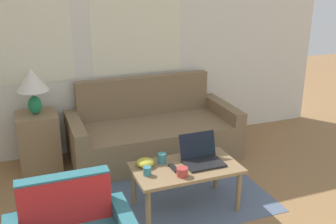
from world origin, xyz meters
TOP-DOWN VIEW (x-y plane):
  - wall_back at (-0.00, 4.19)m, footprint 6.24×0.06m
  - rug at (0.52, 3.10)m, footprint 1.72×1.93m
  - couch at (0.61, 3.74)m, footprint 1.92×0.88m
  - side_table at (-0.66, 3.87)m, footprint 0.43×0.43m
  - table_lamp at (-0.66, 3.87)m, footprint 0.33×0.33m
  - coffee_table at (0.52, 2.54)m, footprint 0.96×0.54m
  - laptop at (0.69, 2.57)m, footprint 0.35×0.30m
  - cup_navy at (0.34, 2.68)m, footprint 0.08×0.08m
  - cup_yellow at (0.42, 2.39)m, footprint 0.10×0.10m
  - cup_white at (0.15, 2.51)m, footprint 0.07×0.07m
  - snack_bowl at (0.18, 2.68)m, footprint 0.16×0.16m
  - tv_remote at (0.40, 2.53)m, footprint 0.05×0.15m

SIDE VIEW (x-z plane):
  - rug at x=0.52m, z-range 0.00..0.01m
  - couch at x=0.61m, z-range -0.18..0.71m
  - side_table at x=-0.66m, z-range 0.00..0.63m
  - coffee_table at x=0.52m, z-range 0.16..0.59m
  - tv_remote at x=0.40m, z-range 0.42..0.44m
  - snack_bowl at x=0.18m, z-range 0.42..0.49m
  - cup_white at x=0.15m, z-range 0.42..0.50m
  - cup_yellow at x=0.42m, z-range 0.42..0.50m
  - cup_navy at x=0.34m, z-range 0.42..0.52m
  - laptop at x=0.69m, z-range 0.36..0.60m
  - table_lamp at x=-0.66m, z-range 0.72..1.22m
  - wall_back at x=0.00m, z-range 0.01..2.61m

